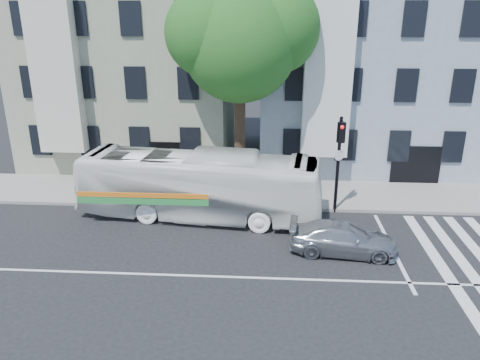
{
  "coord_description": "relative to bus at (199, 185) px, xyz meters",
  "views": [
    {
      "loc": [
        1.43,
        -14.49,
        9.01
      ],
      "look_at": [
        0.31,
        3.6,
        2.4
      ],
      "focal_mm": 35.0,
      "sensor_mm": 36.0,
      "label": 1
    }
  ],
  "objects": [
    {
      "name": "ground",
      "position": [
        1.62,
        -5.13,
        -1.54
      ],
      "size": [
        120.0,
        120.0,
        0.0
      ],
      "primitive_type": "plane",
      "color": "black",
      "rests_on": "ground"
    },
    {
      "name": "sidewalk_far",
      "position": [
        1.62,
        2.87,
        -1.47
      ],
      "size": [
        80.0,
        4.0,
        0.15
      ],
      "primitive_type": "cube",
      "color": "gray",
      "rests_on": "ground"
    },
    {
      "name": "building_left",
      "position": [
        -5.38,
        9.87,
        3.96
      ],
      "size": [
        12.0,
        10.0,
        11.0
      ],
      "primitive_type": "cube",
      "color": "gray",
      "rests_on": "ground"
    },
    {
      "name": "building_right",
      "position": [
        8.62,
        9.87,
        3.96
      ],
      "size": [
        12.0,
        10.0,
        11.0
      ],
      "primitive_type": "cube",
      "color": "#8892A1",
      "rests_on": "ground"
    },
    {
      "name": "street_tree",
      "position": [
        1.68,
        3.6,
        6.29
      ],
      "size": [
        7.3,
        5.9,
        11.1
      ],
      "color": "#2D2116",
      "rests_on": "ground"
    },
    {
      "name": "bus",
      "position": [
        0.0,
        0.0,
        0.0
      ],
      "size": [
        3.89,
        11.31,
        3.09
      ],
      "primitive_type": "imported",
      "rotation": [
        0.0,
        0.0,
        1.45
      ],
      "color": "white",
      "rests_on": "ground"
    },
    {
      "name": "sedan",
      "position": [
        6.07,
        -3.04,
        -0.94
      ],
      "size": [
        2.09,
        4.33,
        1.22
      ],
      "primitive_type": "imported",
      "rotation": [
        0.0,
        0.0,
        1.48
      ],
      "color": "#ADB0B4",
      "rests_on": "ground"
    },
    {
      "name": "hedge",
      "position": [
        -0.55,
        1.17,
        -1.04
      ],
      "size": [
        8.54,
        1.69,
        0.7
      ],
      "primitive_type": null,
      "rotation": [
        0.0,
        0.0,
        -0.1
      ],
      "color": "#275A1D",
      "rests_on": "sidewalk_far"
    },
    {
      "name": "traffic_signal",
      "position": [
        6.28,
        0.82,
        1.42
      ],
      "size": [
        0.46,
        0.54,
        4.58
      ],
      "rotation": [
        0.0,
        0.0,
        0.36
      ],
      "color": "black",
      "rests_on": "ground"
    }
  ]
}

